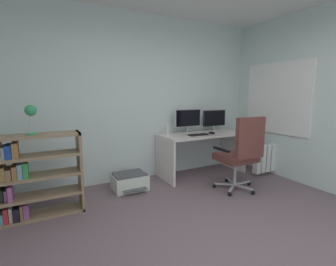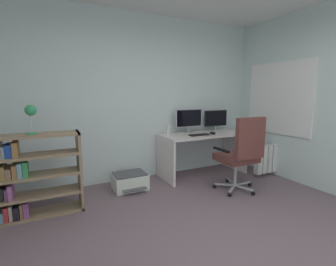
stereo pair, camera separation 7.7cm
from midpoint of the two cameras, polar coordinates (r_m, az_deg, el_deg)
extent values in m
cube|color=slate|center=(2.57, 13.42, -25.57)|extent=(4.46, 4.66, 0.02)
cube|color=silver|center=(4.19, -7.99, 7.80)|extent=(4.46, 0.10, 2.70)
cube|color=white|center=(4.71, 23.20, 7.31)|extent=(0.01, 1.20, 1.13)
cube|color=white|center=(4.70, 23.15, 7.31)|extent=(0.02, 1.28, 1.21)
cube|color=white|center=(4.40, 7.31, -0.28)|extent=(1.51, 0.68, 0.04)
cube|color=white|center=(4.11, -1.25, -6.19)|extent=(0.04, 0.65, 0.71)
cube|color=white|center=(4.93, 14.24, -3.88)|extent=(0.04, 0.65, 0.71)
cylinder|color=#B2B5B7|center=(4.43, 4.02, 0.14)|extent=(0.18, 0.18, 0.01)
cylinder|color=#B2B5B7|center=(4.42, 4.03, 0.91)|extent=(0.03, 0.03, 0.11)
cube|color=#B7BABC|center=(4.39, 4.06, 3.46)|extent=(0.52, 0.05, 0.31)
cube|color=black|center=(4.38, 4.20, 3.43)|extent=(0.48, 0.02, 0.29)
cylinder|color=#B2B5B7|center=(4.76, 10.03, 0.66)|extent=(0.18, 0.18, 0.01)
cylinder|color=#B2B5B7|center=(4.75, 10.05, 1.27)|extent=(0.03, 0.03, 0.09)
cube|color=black|center=(4.73, 10.11, 3.40)|extent=(0.47, 0.05, 0.29)
cube|color=black|center=(4.72, 10.26, 3.37)|extent=(0.44, 0.02, 0.27)
cube|color=black|center=(4.17, 6.44, -0.39)|extent=(0.35, 0.15, 0.02)
cube|color=black|center=(4.34, 9.48, 0.00)|extent=(0.08, 0.11, 0.03)
cylinder|color=silver|center=(4.16, -0.72, 0.68)|extent=(0.07, 0.07, 0.17)
cube|color=#B7BABC|center=(4.07, 16.05, -10.92)|extent=(0.30, 0.04, 0.02)
sphere|color=black|center=(4.18, 17.56, -11.02)|extent=(0.06, 0.06, 0.06)
cube|color=#B7BABC|center=(4.10, 13.59, -10.65)|extent=(0.13, 0.29, 0.02)
sphere|color=black|center=(4.24, 12.79, -10.50)|extent=(0.06, 0.06, 0.06)
cube|color=#B7BABC|center=(3.96, 12.23, -11.33)|extent=(0.26, 0.21, 0.02)
sphere|color=black|center=(3.97, 10.00, -11.83)|extent=(0.06, 0.06, 0.06)
cube|color=#B7BABC|center=(3.83, 13.92, -12.09)|extent=(0.26, 0.20, 0.02)
sphere|color=black|center=(3.71, 13.35, -13.45)|extent=(0.06, 0.06, 0.06)
cube|color=#B7BABC|center=(3.90, 16.36, -11.80)|extent=(0.12, 0.30, 0.02)
sphere|color=black|center=(3.85, 18.34, -12.81)|extent=(0.06, 0.06, 0.06)
cylinder|color=#B7BABC|center=(3.91, 14.54, -8.78)|extent=(0.04, 0.04, 0.37)
cube|color=brown|center=(3.84, 14.69, -5.42)|extent=(0.52, 0.49, 0.10)
cube|color=brown|center=(3.58, 17.75, -1.11)|extent=(0.47, 0.08, 0.57)
cube|color=black|center=(3.64, 11.50, -3.71)|extent=(0.05, 0.33, 0.03)
cube|color=black|center=(4.00, 17.76, -2.79)|extent=(0.05, 0.33, 0.03)
cube|color=#8F7556|center=(3.33, -20.12, -8.01)|extent=(0.03, 0.30, 0.98)
cube|color=#8F7556|center=(3.21, -28.62, -0.53)|extent=(0.94, 0.30, 0.03)
cube|color=#8F7556|center=(3.48, -27.37, -16.14)|extent=(0.94, 0.30, 0.03)
cube|color=#8F7556|center=(3.39, -27.67, -12.49)|extent=(0.87, 0.30, 0.03)
cube|color=#8F7556|center=(3.31, -27.98, -8.66)|extent=(0.87, 0.30, 0.03)
cube|color=#8F7556|center=(3.25, -28.29, -4.66)|extent=(0.87, 0.30, 0.03)
cube|color=#5F8EA0|center=(3.48, -34.36, -15.47)|extent=(0.05, 0.25, 0.11)
cube|color=#B72B33|center=(3.46, -33.55, -14.97)|extent=(0.04, 0.27, 0.17)
cube|color=beige|center=(3.46, -32.81, -14.94)|extent=(0.03, 0.24, 0.16)
cube|color=black|center=(3.45, -31.92, -15.10)|extent=(0.06, 0.27, 0.15)
cube|color=brown|center=(3.44, -31.08, -14.87)|extent=(0.03, 0.24, 0.17)
cube|color=#8A4D8A|center=(3.45, -30.28, -14.77)|extent=(0.06, 0.23, 0.17)
cube|color=black|center=(3.39, -34.27, -11.48)|extent=(0.03, 0.21, 0.14)
cube|color=#865082|center=(3.39, -33.57, -11.53)|extent=(0.03, 0.22, 0.13)
cube|color=#9C578F|center=(3.36, -32.91, -11.25)|extent=(0.04, 0.26, 0.17)
cube|color=olive|center=(3.32, -34.19, -7.49)|extent=(0.05, 0.25, 0.15)
cube|color=#88664B|center=(3.32, -33.25, -7.71)|extent=(0.05, 0.25, 0.12)
cube|color=olive|center=(3.29, -32.26, -7.47)|extent=(0.05, 0.23, 0.15)
cube|color=#6B93A3|center=(3.29, -31.36, -7.20)|extent=(0.05, 0.26, 0.17)
cube|color=#358A4B|center=(3.29, -30.42, -7.09)|extent=(0.05, 0.24, 0.17)
cube|color=beige|center=(3.26, -34.67, -3.43)|extent=(0.03, 0.24, 0.16)
cube|color=gray|center=(3.25, -34.07, -3.66)|extent=(0.03, 0.26, 0.13)
cube|color=#1E3F9C|center=(3.25, -33.26, -3.49)|extent=(0.06, 0.22, 0.14)
cube|color=olive|center=(3.24, -32.17, -3.22)|extent=(0.06, 0.24, 0.17)
cylinder|color=#2F955A|center=(3.20, -29.40, -0.17)|extent=(0.11, 0.11, 0.02)
cylinder|color=silver|center=(3.19, -29.57, 1.89)|extent=(0.01, 0.01, 0.22)
sphere|color=#2F955A|center=(3.18, -29.55, 4.52)|extent=(0.13, 0.13, 0.13)
cube|color=silver|center=(3.88, -9.34, -10.99)|extent=(0.50, 0.38, 0.23)
cube|color=#4C4C51|center=(3.84, -9.39, -9.24)|extent=(0.46, 0.35, 0.02)
cube|color=#4C4C51|center=(3.69, -8.16, -12.77)|extent=(0.35, 0.10, 0.01)
cube|color=white|center=(4.56, 19.28, -5.80)|extent=(0.09, 0.10, 0.49)
cube|color=white|center=(4.64, 20.27, -5.59)|extent=(0.09, 0.10, 0.49)
cube|color=white|center=(4.73, 21.22, -5.38)|extent=(0.09, 0.10, 0.49)
cube|color=white|center=(4.82, 22.14, -5.17)|extent=(0.09, 0.10, 0.49)
cube|color=white|center=(4.91, 23.03, -4.98)|extent=(0.09, 0.10, 0.49)
cube|color=white|center=(5.00, 23.88, -4.79)|extent=(0.09, 0.10, 0.49)
camera|label=1|loc=(0.04, -90.60, -0.10)|focal=26.61mm
camera|label=2|loc=(0.04, 89.40, 0.10)|focal=26.61mm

